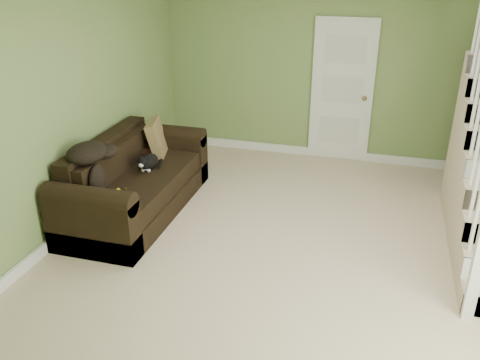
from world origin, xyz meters
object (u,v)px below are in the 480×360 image
Objects in this scene: sofa at (133,185)px; cat at (148,162)px; side_table at (146,163)px; banana at (119,192)px.

cat is at bearing 53.87° from sofa.
sofa is 0.74m from side_table.
sofa is 0.31m from cat.
banana is (-0.01, -0.70, -0.06)m from cat.
cat is 2.68× the size of banana.
sofa is 12.39× the size of banana.
cat is at bearing 54.64° from banana.
side_table is 1.70× the size of cat.
sofa reaches higher than cat.
sofa is at bearing -127.82° from cat.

